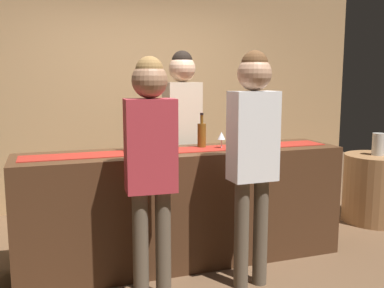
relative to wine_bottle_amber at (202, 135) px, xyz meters
name	(u,v)px	position (x,y,z in m)	size (l,w,h in m)	color
ground_plane	(184,260)	(-0.19, -0.09, -1.08)	(10.00, 10.00, 0.00)	brown
back_wall	(136,88)	(-0.19, 1.81, 0.37)	(6.00, 0.12, 2.90)	tan
bar_counter	(184,206)	(-0.19, -0.09, -0.60)	(2.74, 0.60, 0.97)	#472B19
counter_runner_cloth	(184,150)	(-0.19, -0.09, -0.11)	(2.60, 0.28, 0.01)	maroon
wine_bottle_amber	(202,135)	(0.00, 0.00, 0.00)	(0.07, 0.07, 0.30)	brown
wine_bottle_clear	(129,138)	(-0.64, 0.00, 0.00)	(0.07, 0.07, 0.30)	#B2C6C1
wine_glass_near_customer	(249,135)	(0.40, -0.11, -0.01)	(0.07, 0.07, 0.14)	silver
wine_glass_mid_counter	(263,134)	(0.57, -0.07, -0.01)	(0.07, 0.07, 0.14)	silver
wine_glass_far_end	(221,136)	(0.14, -0.10, -0.01)	(0.07, 0.07, 0.14)	silver
bartender	(182,122)	(-0.02, 0.49, 0.07)	(0.36, 0.26, 1.82)	#26262B
customer_sipping	(253,143)	(0.14, -0.69, 0.02)	(0.34, 0.25, 1.76)	brown
customer_browsing	(151,154)	(-0.62, -0.67, -0.02)	(0.35, 0.24, 1.71)	brown
round_side_table	(375,188)	(2.12, 0.23, -0.71)	(0.68, 0.68, 0.74)	#996B42
vase_on_side_table	(378,144)	(2.12, 0.22, -0.22)	(0.13, 0.13, 0.24)	#B7B2A8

